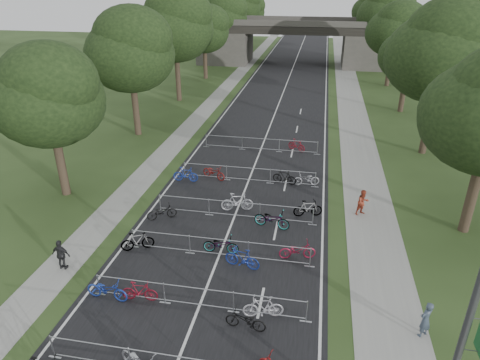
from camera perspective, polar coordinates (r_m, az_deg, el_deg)
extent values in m
cube|color=black|center=(58.19, 6.18, 12.49)|extent=(11.00, 140.00, 0.01)
cube|color=gray|center=(58.13, 14.22, 11.87)|extent=(3.00, 140.00, 0.01)
cube|color=gray|center=(59.23, -1.25, 12.86)|extent=(2.00, 140.00, 0.01)
cube|color=silver|center=(58.19, 6.18, 12.49)|extent=(0.12, 140.00, 0.00)
cube|color=#44423D|center=(74.04, -1.96, 17.37)|extent=(8.00, 8.00, 5.00)
cube|color=#44423D|center=(72.66, 16.81, 16.20)|extent=(8.00, 8.00, 5.00)
cube|color=black|center=(72.06, 7.51, 19.44)|extent=(30.00, 8.00, 1.20)
cube|color=#44423D|center=(68.19, 7.33, 19.96)|extent=(30.00, 0.40, 0.90)
cube|color=#44423D|center=(75.75, 7.76, 20.48)|extent=(30.00, 0.40, 0.90)
cylinder|color=#33261C|center=(29.66, -22.76, 1.93)|extent=(0.56, 0.56, 4.20)
ellipsoid|color=black|center=(28.41, -24.16, 9.55)|extent=(6.72, 6.72, 5.51)
sphere|color=black|center=(27.38, -24.17, 11.95)|extent=(5.38, 5.38, 5.38)
sphere|color=black|center=(29.29, -24.16, 8.26)|extent=(4.37, 4.37, 4.37)
cylinder|color=#33261C|center=(26.41, 28.54, -1.78)|extent=(0.56, 0.56, 4.48)
sphere|color=black|center=(25.48, 28.81, 5.82)|extent=(4.66, 4.66, 4.66)
cylinder|color=#33261C|center=(39.49, -13.73, 9.21)|extent=(0.56, 0.56, 4.72)
ellipsoid|color=black|center=(38.50, -14.46, 15.82)|extent=(7.56, 7.56, 6.20)
sphere|color=black|center=(37.60, -14.17, 17.97)|extent=(6.05, 6.05, 6.05)
sphere|color=black|center=(39.31, -14.69, 14.58)|extent=(4.91, 4.91, 4.91)
cylinder|color=#33261C|center=(37.10, 23.75, 7.03)|extent=(0.56, 0.56, 5.11)
ellipsoid|color=black|center=(36.01, 25.18, 14.58)|extent=(8.18, 8.18, 6.70)
sphere|color=black|center=(35.47, 26.83, 16.84)|extent=(6.54, 6.54, 6.54)
sphere|color=black|center=(36.55, 23.93, 13.28)|extent=(5.31, 5.31, 5.31)
cylinder|color=#33261C|center=(50.27, -8.27, 13.38)|extent=(0.56, 0.56, 5.25)
ellipsoid|color=black|center=(49.47, -8.66, 19.21)|extent=(8.40, 8.40, 6.89)
sphere|color=black|center=(48.65, -8.28, 21.12)|extent=(6.72, 6.72, 6.72)
sphere|color=black|center=(50.22, -8.96, 18.08)|extent=(5.46, 5.46, 5.46)
cylinder|color=#33261C|center=(48.61, 20.91, 10.74)|extent=(0.56, 0.56, 3.85)
ellipsoid|color=black|center=(47.89, 21.63, 15.08)|extent=(6.16, 6.16, 5.05)
sphere|color=black|center=(47.35, 22.71, 16.33)|extent=(4.93, 4.93, 4.93)
sphere|color=black|center=(48.42, 20.79, 14.37)|extent=(4.00, 4.00, 4.00)
cylinder|color=#33261C|center=(61.64, -4.65, 15.28)|extent=(0.56, 0.56, 4.20)
ellipsoid|color=black|center=(61.05, -4.79, 19.08)|extent=(6.72, 6.72, 5.51)
sphere|color=black|center=(60.28, -4.39, 20.30)|extent=(5.38, 5.38, 5.38)
sphere|color=black|center=(61.76, -5.11, 18.36)|extent=(4.37, 4.37, 4.37)
cylinder|color=#33261C|center=(60.14, 19.26, 13.87)|extent=(0.56, 0.56, 4.48)
ellipsoid|color=black|center=(59.52, 19.89, 17.99)|extent=(7.17, 7.17, 5.88)
sphere|color=black|center=(58.98, 20.78, 19.22)|extent=(5.73, 5.73, 5.73)
sphere|color=black|center=(60.04, 19.20, 17.27)|extent=(4.66, 4.66, 4.66)
cylinder|color=#33261C|center=(73.09, -2.14, 17.15)|extent=(0.56, 0.56, 4.72)
ellipsoid|color=black|center=(72.57, -2.20, 20.77)|extent=(7.56, 7.56, 6.20)
sphere|color=black|center=(71.84, -1.81, 21.94)|extent=(6.05, 6.05, 6.05)
sphere|color=black|center=(73.25, -2.50, 20.07)|extent=(4.91, 4.91, 4.91)
cylinder|color=#33261C|center=(71.83, 18.12, 15.99)|extent=(0.56, 0.56, 5.11)
ellipsoid|color=black|center=(71.28, 18.69, 19.93)|extent=(8.18, 8.18, 6.70)
sphere|color=black|center=(70.75, 19.45, 21.14)|extent=(6.54, 6.54, 6.54)
sphere|color=black|center=(71.80, 18.11, 19.22)|extent=(5.31, 5.31, 5.31)
cylinder|color=#33261C|center=(84.70, -0.28, 18.50)|extent=(0.56, 0.56, 5.25)
ellipsoid|color=black|center=(84.23, -0.29, 21.97)|extent=(8.40, 8.40, 6.89)
sphere|color=black|center=(84.89, -0.57, 21.29)|extent=(5.46, 5.46, 5.46)
cylinder|color=#33261C|center=(83.73, 17.19, 16.87)|extent=(0.56, 0.56, 3.85)
ellipsoid|color=black|center=(83.32, 17.55, 19.42)|extent=(6.16, 6.16, 5.05)
sphere|color=black|center=(82.79, 18.13, 20.17)|extent=(4.93, 4.93, 4.93)
sphere|color=black|center=(83.83, 17.08, 18.97)|extent=(4.00, 4.00, 4.00)
cylinder|color=#33261C|center=(96.49, 1.15, 19.04)|extent=(0.56, 0.56, 4.20)
ellipsoid|color=black|center=(96.12, 1.17, 21.48)|extent=(6.72, 6.72, 5.51)
sphere|color=black|center=(95.44, 1.51, 22.26)|extent=(5.38, 5.38, 5.38)
sphere|color=black|center=(96.75, 0.90, 21.01)|extent=(4.37, 4.37, 4.37)
cylinder|color=#33261C|center=(95.55, 16.57, 18.08)|extent=(0.56, 0.56, 4.48)
ellipsoid|color=black|center=(95.15, 16.92, 20.69)|extent=(7.17, 7.17, 5.88)
sphere|color=black|center=(94.63, 17.45, 21.48)|extent=(5.73, 5.73, 5.73)
sphere|color=black|center=(95.67, 16.50, 20.22)|extent=(4.66, 4.66, 4.66)
cylinder|color=#A5A8AD|center=(16.26, -9.36, -22.07)|extent=(9.20, 0.04, 0.04)
cylinder|color=#A5A8AD|center=(18.39, -23.74, -19.69)|extent=(0.05, 0.05, 1.10)
cube|color=#A5A8AD|center=(18.76, -23.44, -20.86)|extent=(0.50, 0.08, 0.03)
cylinder|color=#A5A8AD|center=(17.10, -14.47, -22.12)|extent=(0.05, 0.05, 1.10)
cylinder|color=#A5A8AD|center=(18.72, -5.65, -14.18)|extent=(9.20, 0.04, 0.04)
cylinder|color=#A5A8AD|center=(19.29, -5.53, -16.17)|extent=(9.20, 0.04, 0.04)
cylinder|color=#A5A8AD|center=(20.60, -18.32, -13.11)|extent=(0.05, 0.05, 1.10)
cube|color=#A5A8AD|center=(20.93, -18.12, -14.26)|extent=(0.50, 0.08, 0.03)
cylinder|color=#A5A8AD|center=(19.46, -10.08, -14.63)|extent=(0.05, 0.05, 1.10)
cube|color=#A5A8AD|center=(19.80, -9.95, -15.82)|extent=(0.50, 0.08, 0.03)
cylinder|color=#A5A8AD|center=(18.75, -0.89, -15.97)|extent=(0.05, 0.05, 1.10)
cube|color=#A5A8AD|center=(19.11, -0.88, -17.17)|extent=(0.50, 0.08, 0.03)
cylinder|color=#A5A8AD|center=(18.53, 8.87, -16.95)|extent=(0.05, 0.05, 1.10)
cube|color=#A5A8AD|center=(18.89, 8.76, -18.15)|extent=(0.50, 0.08, 0.03)
cylinder|color=#A5A8AD|center=(21.67, -2.90, -7.90)|extent=(9.20, 0.04, 0.04)
cylinder|color=#A5A8AD|center=(22.16, -2.85, -9.78)|extent=(9.20, 0.04, 0.04)
cylinder|color=#A5A8AD|center=(23.31, -14.04, -7.55)|extent=(0.05, 0.05, 1.10)
cube|color=#A5A8AD|center=(23.60, -13.90, -8.64)|extent=(0.50, 0.08, 0.03)
cylinder|color=#A5A8AD|center=(22.30, -6.75, -8.53)|extent=(0.05, 0.05, 1.10)
cube|color=#A5A8AD|center=(22.61, -6.68, -9.65)|extent=(0.50, 0.08, 0.03)
cylinder|color=#A5A8AD|center=(21.69, 1.13, -9.42)|extent=(0.05, 0.05, 1.10)
cube|color=#A5A8AD|center=(22.00, 1.12, -10.56)|extent=(0.50, 0.08, 0.03)
cylinder|color=#A5A8AD|center=(21.50, 9.34, -10.16)|extent=(0.05, 0.05, 1.10)
cube|color=#A5A8AD|center=(21.82, 9.24, -11.31)|extent=(0.50, 0.08, 0.03)
cylinder|color=#A5A8AD|center=(25.02, -0.80, -2.94)|extent=(9.20, 0.04, 0.04)
cylinder|color=#A5A8AD|center=(25.44, -0.78, -4.67)|extent=(9.20, 0.04, 0.04)
cylinder|color=#A5A8AD|center=(26.45, -10.62, -2.97)|extent=(0.05, 0.05, 1.10)
cube|color=#A5A8AD|center=(26.71, -10.53, -3.98)|extent=(0.50, 0.08, 0.03)
cylinder|color=#A5A8AD|center=(25.57, -4.17, -3.62)|extent=(0.05, 0.05, 1.10)
cube|color=#A5A8AD|center=(25.84, -4.13, -4.65)|extent=(0.50, 0.08, 0.03)
cylinder|color=#A5A8AD|center=(25.04, 2.66, -4.25)|extent=(0.05, 0.05, 1.10)
cube|color=#A5A8AD|center=(25.31, 2.64, -5.31)|extent=(0.50, 0.08, 0.03)
cylinder|color=#A5A8AD|center=(24.87, 9.70, -4.85)|extent=(0.05, 0.05, 1.10)
cube|color=#A5A8AD|center=(25.15, 9.61, -5.90)|extent=(0.50, 0.08, 0.03)
cylinder|color=#A5A8AD|center=(29.43, 1.12, 1.62)|extent=(9.20, 0.04, 0.04)
cylinder|color=#A5A8AD|center=(29.80, 1.11, 0.09)|extent=(9.20, 0.04, 0.04)
cylinder|color=#A5A8AD|center=(30.66, -7.39, 1.40)|extent=(0.05, 0.05, 1.10)
cube|color=#A5A8AD|center=(30.88, -7.34, 0.49)|extent=(0.50, 0.08, 0.03)
cylinder|color=#A5A8AD|center=(29.91, -1.78, 0.96)|extent=(0.05, 0.05, 1.10)
cube|color=#A5A8AD|center=(30.13, -1.77, 0.04)|extent=(0.50, 0.08, 0.03)
cylinder|color=#A5A8AD|center=(29.45, 4.06, 0.50)|extent=(0.05, 0.05, 1.10)
cube|color=#A5A8AD|center=(29.68, 4.02, -0.43)|extent=(0.50, 0.08, 0.03)
cylinder|color=#A5A8AD|center=(29.31, 10.01, 0.03)|extent=(0.05, 0.05, 1.10)
cube|color=#A5A8AD|center=(29.54, 9.94, -0.91)|extent=(0.50, 0.08, 0.03)
cylinder|color=#A5A8AD|center=(34.94, 2.77, 5.54)|extent=(9.20, 0.04, 0.04)
cylinder|color=#A5A8AD|center=(35.25, 2.74, 4.21)|extent=(9.20, 0.04, 0.04)
cylinder|color=#A5A8AD|center=(35.98, -4.54, 5.24)|extent=(0.05, 0.05, 1.10)
cube|color=#A5A8AD|center=(36.17, -4.51, 4.45)|extent=(0.50, 0.08, 0.03)
cylinder|color=#A5A8AD|center=(35.34, 0.29, 4.94)|extent=(0.05, 0.05, 1.10)
cube|color=#A5A8AD|center=(35.53, 0.28, 4.13)|extent=(0.50, 0.08, 0.03)
cylinder|color=#A5A8AD|center=(34.96, 5.25, 4.59)|extent=(0.05, 0.05, 1.10)
cube|color=#A5A8AD|center=(35.15, 5.22, 3.78)|extent=(0.50, 0.08, 0.03)
cylinder|color=#A5A8AD|center=(34.84, 10.29, 4.21)|extent=(0.05, 0.05, 1.10)
cube|color=#A5A8AD|center=(35.04, 10.22, 3.39)|extent=(0.50, 0.08, 0.03)
imported|color=#1C389E|center=(20.27, -17.31, -13.77)|extent=(2.02, 0.84, 1.04)
imported|color=maroon|center=(19.85, -13.24, -14.26)|extent=(1.67, 0.59, 0.98)
imported|color=black|center=(18.10, 0.73, -18.25)|extent=(1.76, 0.76, 0.90)
imported|color=silver|center=(18.60, 3.09, -16.56)|extent=(1.80, 0.83, 1.04)
imported|color=#A5A8AD|center=(23.08, -13.52, -7.94)|extent=(1.77, 1.20, 1.04)
imported|color=#A5A8AD|center=(22.26, -2.56, -8.61)|extent=(1.88, 0.69, 0.98)
imported|color=navy|center=(21.18, 0.29, -10.38)|extent=(1.89, 0.89, 1.10)
imported|color=maroon|center=(22.03, 7.66, -9.27)|extent=(1.96, 1.05, 0.98)
imported|color=black|center=(25.59, -10.38, -4.21)|extent=(1.83, 1.40, 0.92)
imported|color=#A5A6AD|center=(25.97, -0.39, -2.95)|extent=(2.05, 1.00, 1.19)
imported|color=#A5A8AD|center=(24.36, 4.27, -5.22)|extent=(2.20, 1.15, 1.10)
imported|color=#A5A8AD|center=(25.72, 9.04, -3.77)|extent=(1.82, 0.94, 1.05)
imported|color=#1C359A|center=(29.92, -7.28, 0.73)|extent=(1.78, 0.55, 1.06)
imported|color=maroon|center=(30.17, -3.51, 1.05)|extent=(2.01, 1.41, 1.00)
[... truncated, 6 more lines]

